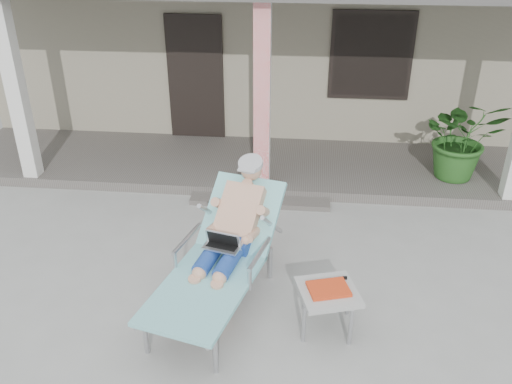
# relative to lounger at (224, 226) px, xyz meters

# --- Properties ---
(ground) EXTENTS (60.00, 60.00, 0.00)m
(ground) POSITION_rel_lounger_xyz_m (0.17, 0.21, -0.87)
(ground) COLOR #9E9E99
(ground) RESTS_ON ground
(house) EXTENTS (10.40, 5.40, 3.30)m
(house) POSITION_rel_lounger_xyz_m (0.17, 6.71, 0.79)
(house) COLOR #9F967E
(house) RESTS_ON ground
(porch_deck) EXTENTS (10.00, 2.00, 0.15)m
(porch_deck) POSITION_rel_lounger_xyz_m (0.17, 3.21, -0.80)
(porch_deck) COLOR #605B56
(porch_deck) RESTS_ON ground
(porch_step) EXTENTS (2.00, 0.30, 0.07)m
(porch_step) POSITION_rel_lounger_xyz_m (0.17, 2.06, -0.84)
(porch_step) COLOR #605B56
(porch_step) RESTS_ON ground
(lounger) EXTENTS (1.32, 2.26, 1.42)m
(lounger) POSITION_rel_lounger_xyz_m (0.00, 0.00, 0.00)
(lounger) COLOR #B7B7BC
(lounger) RESTS_ON ground
(side_table) EXTENTS (0.69, 0.69, 0.50)m
(side_table) POSITION_rel_lounger_xyz_m (1.08, -0.43, -0.45)
(side_table) COLOR #A6A6A1
(side_table) RESTS_ON ground
(potted_palm) EXTENTS (1.14, 1.00, 1.26)m
(potted_palm) POSITION_rel_lounger_xyz_m (3.07, 2.95, -0.10)
(potted_palm) COLOR #26591E
(potted_palm) RESTS_ON porch_deck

